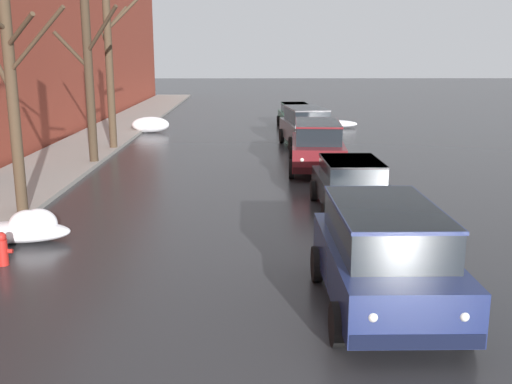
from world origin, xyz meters
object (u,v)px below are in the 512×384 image
at_px(suv_grey_parked_far_down_block, 306,126).
at_px(bare_tree_far_down_block, 111,70).
at_px(suv_maroon_parked_kerbside_mid, 317,144).
at_px(sedan_black_parked_kerbside_close, 352,185).
at_px(sedan_green_queued_behind_truck, 295,115).
at_px(fire_hydrant, 2,249).
at_px(suv_darkblue_approaching_near_lane, 384,254).
at_px(bare_tree_mid_block, 89,74).
at_px(bare_tree_second_along_sidewalk, 12,86).

bearing_deg(suv_grey_parked_far_down_block, bare_tree_far_down_block, -173.93).
bearing_deg(suv_maroon_parked_kerbside_mid, suv_grey_parked_far_down_block, 88.66).
relative_size(sedan_black_parked_kerbside_close, sedan_green_queued_behind_truck, 1.10).
bearing_deg(fire_hydrant, bare_tree_far_down_block, 93.47).
height_order(suv_darkblue_approaching_near_lane, sedan_green_queued_behind_truck, suv_darkblue_approaching_near_lane).
bearing_deg(suv_grey_parked_far_down_block, fire_hydrant, -115.94).
xyz_separation_m(suv_grey_parked_far_down_block, sedan_green_queued_behind_truck, (0.03, 7.20, -0.24)).
bearing_deg(suv_maroon_parked_kerbside_mid, bare_tree_mid_block, 171.05).
bearing_deg(bare_tree_mid_block, bare_tree_far_down_block, 89.38).
xyz_separation_m(bare_tree_mid_block, suv_maroon_parked_kerbside_mid, (8.56, -1.35, -2.50)).
height_order(sedan_black_parked_kerbside_close, fire_hydrant, sedan_black_parked_kerbside_close).
distance_m(sedan_black_parked_kerbside_close, suv_maroon_parked_kerbside_mid, 5.87).
distance_m(bare_tree_mid_block, suv_darkblue_approaching_near_lane, 16.21).
distance_m(bare_tree_far_down_block, suv_darkblue_approaching_near_lane, 19.31).
relative_size(bare_tree_far_down_block, suv_darkblue_approaching_near_lane, 1.61).
distance_m(suv_darkblue_approaching_near_lane, suv_maroon_parked_kerbside_mid, 12.35).
bearing_deg(bare_tree_mid_block, sedan_green_queued_behind_truck, 53.28).
height_order(bare_tree_far_down_block, sedan_green_queued_behind_truck, bare_tree_far_down_block).
relative_size(suv_grey_parked_far_down_block, sedan_green_queued_behind_truck, 1.16).
distance_m(bare_tree_far_down_block, sedan_black_parked_kerbside_close, 14.21).
relative_size(bare_tree_far_down_block, sedan_black_parked_kerbside_close, 1.55).
bearing_deg(suv_maroon_parked_kerbside_mid, sedan_green_queued_behind_truck, 89.28).
xyz_separation_m(suv_maroon_parked_kerbside_mid, sedan_green_queued_behind_truck, (0.16, 13.04, -0.24)).
distance_m(sedan_green_queued_behind_truck, fire_hydrant, 24.40).
bearing_deg(suv_darkblue_approaching_near_lane, bare_tree_far_down_block, 115.59).
bearing_deg(bare_tree_far_down_block, suv_darkblue_approaching_near_lane, -64.41).
bearing_deg(sedan_green_queued_behind_truck, bare_tree_far_down_block, -136.91).
bearing_deg(suv_grey_parked_far_down_block, sedan_green_queued_behind_truck, 89.78).
xyz_separation_m(bare_tree_far_down_block, suv_darkblue_approaching_near_lane, (8.27, -17.26, -2.57)).
bearing_deg(bare_tree_second_along_sidewalk, suv_grey_parked_far_down_block, 54.59).
height_order(bare_tree_second_along_sidewalk, fire_hydrant, bare_tree_second_along_sidewalk).
xyz_separation_m(suv_maroon_parked_kerbside_mid, suv_grey_parked_far_down_block, (0.14, 5.84, -0.00)).
xyz_separation_m(suv_darkblue_approaching_near_lane, suv_grey_parked_far_down_block, (0.39, 18.18, 0.00)).
bearing_deg(suv_maroon_parked_kerbside_mid, suv_darkblue_approaching_near_lane, -91.17).
distance_m(bare_tree_second_along_sidewalk, sedan_black_parked_kerbside_close, 9.27).
height_order(bare_tree_second_along_sidewalk, suv_grey_parked_far_down_block, bare_tree_second_along_sidewalk).
relative_size(bare_tree_far_down_block, suv_maroon_parked_kerbside_mid, 1.43).
height_order(bare_tree_mid_block, sedan_green_queued_behind_truck, bare_tree_mid_block).
bearing_deg(fire_hydrant, sedan_black_parked_kerbside_close, 28.08).
xyz_separation_m(suv_darkblue_approaching_near_lane, fire_hydrant, (-7.36, 2.26, -0.63)).
bearing_deg(fire_hydrant, bare_tree_second_along_sidewalk, 104.06).
bearing_deg(suv_grey_parked_far_down_block, suv_darkblue_approaching_near_lane, -91.22).
xyz_separation_m(bare_tree_far_down_block, fire_hydrant, (0.91, -15.00, -3.20)).
relative_size(bare_tree_mid_block, suv_grey_parked_far_down_block, 1.41).
xyz_separation_m(suv_darkblue_approaching_near_lane, sedan_black_parked_kerbside_close, (0.56, 6.49, -0.23)).
relative_size(suv_darkblue_approaching_near_lane, sedan_black_parked_kerbside_close, 0.97).
xyz_separation_m(bare_tree_far_down_block, suv_maroon_parked_kerbside_mid, (8.52, -4.92, -2.56)).
relative_size(suv_maroon_parked_kerbside_mid, suv_grey_parked_far_down_block, 1.03).
bearing_deg(fire_hydrant, suv_darkblue_approaching_near_lane, -17.10).
bearing_deg(sedan_black_parked_kerbside_close, bare_tree_far_down_block, 129.34).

